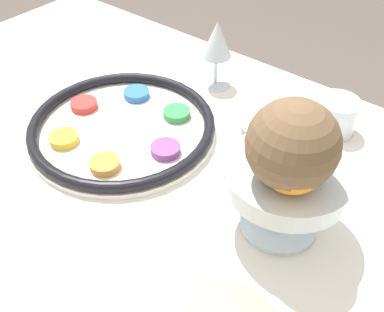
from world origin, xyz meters
TOP-DOWN VIEW (x-y plane):
  - seder_plate at (-0.12, 0.11)m, footprint 0.34×0.34m
  - wine_glass at (-0.08, 0.35)m, footprint 0.06×0.06m
  - fruit_stand at (0.22, 0.10)m, footprint 0.18×0.18m
  - orange_fruit at (0.24, 0.08)m, footprint 0.09×0.09m
  - coconut at (0.23, 0.08)m, footprint 0.12×0.12m
  - cup_near at (0.11, 0.22)m, footprint 0.08×0.08m
  - cup_mid at (0.18, 0.37)m, footprint 0.08×0.08m

SIDE VIEW (x-z plane):
  - seder_plate at x=-0.12m, z-range 0.78..0.81m
  - cup_near at x=0.11m, z-range 0.78..0.85m
  - cup_mid at x=0.18m, z-range 0.78..0.85m
  - fruit_stand at x=0.22m, z-range 0.81..0.93m
  - wine_glass at x=-0.08m, z-range 0.81..0.95m
  - orange_fruit at x=0.24m, z-range 0.90..0.98m
  - coconut at x=0.23m, z-range 0.90..1.01m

